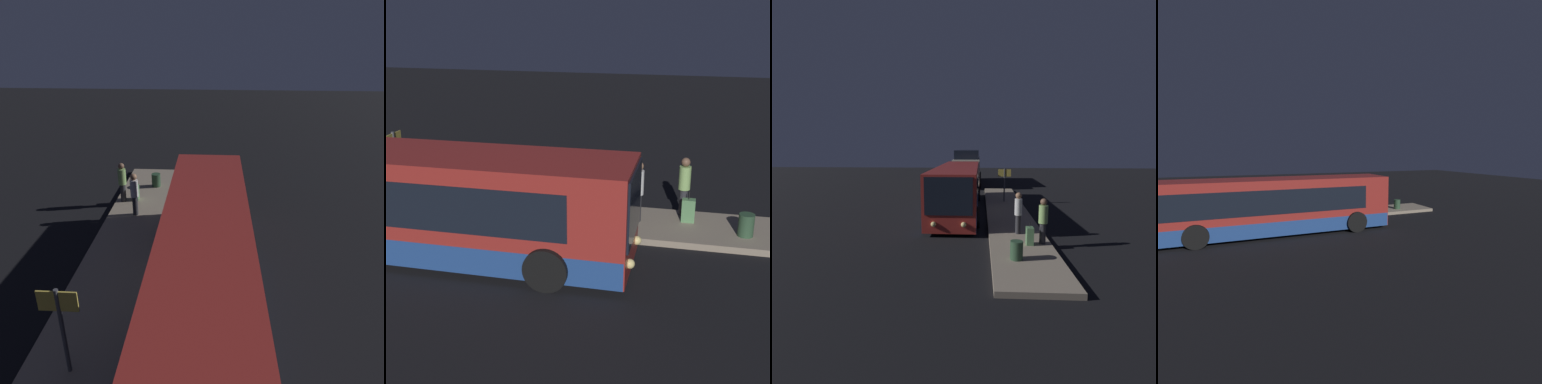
# 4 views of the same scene
# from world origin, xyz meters

# --- Properties ---
(ground) EXTENTS (80.00, 80.00, 0.00)m
(ground) POSITION_xyz_m (0.00, 0.00, 0.00)
(ground) COLOR black
(platform) EXTENTS (20.00, 2.46, 0.19)m
(platform) POSITION_xyz_m (0.00, 2.83, 0.10)
(platform) COLOR gray
(platform) RESTS_ON ground
(bus_lead) EXTENTS (11.74, 2.73, 2.84)m
(bus_lead) POSITION_xyz_m (-1.09, -0.19, 1.42)
(bus_lead) COLOR maroon
(bus_lead) RESTS_ON ground
(bus_second) EXTENTS (10.35, 2.86, 3.68)m
(bus_second) POSITION_xyz_m (-15.25, -0.19, 1.65)
(bus_second) COLOR beige
(bus_second) RESTS_ON ground
(passenger_boarding) EXTENTS (0.48, 0.48, 1.83)m
(passenger_boarding) POSITION_xyz_m (5.82, 3.71, 1.20)
(passenger_boarding) COLOR #2D2D33
(passenger_boarding) RESTS_ON platform
(passenger_waiting) EXTENTS (0.40, 0.40, 1.86)m
(passenger_waiting) POSITION_xyz_m (4.51, 2.89, 1.24)
(passenger_waiting) COLOR #2D2D33
(passenger_waiting) RESTS_ON platform
(suitcase) EXTENTS (0.39, 0.27, 0.94)m
(suitcase) POSITION_xyz_m (6.00, 3.17, 0.55)
(suitcase) COLOR #598C59
(suitcase) RESTS_ON platform
(sign_post) EXTENTS (0.10, 0.89, 2.33)m
(sign_post) POSITION_xyz_m (-3.42, 2.88, 1.74)
(sign_post) COLOR #4C4C51
(sign_post) RESTS_ON platform
(trash_bin) EXTENTS (0.44, 0.44, 0.65)m
(trash_bin) POSITION_xyz_m (7.62, 2.47, 0.52)
(trash_bin) COLOR #2D4C33
(trash_bin) RESTS_ON platform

